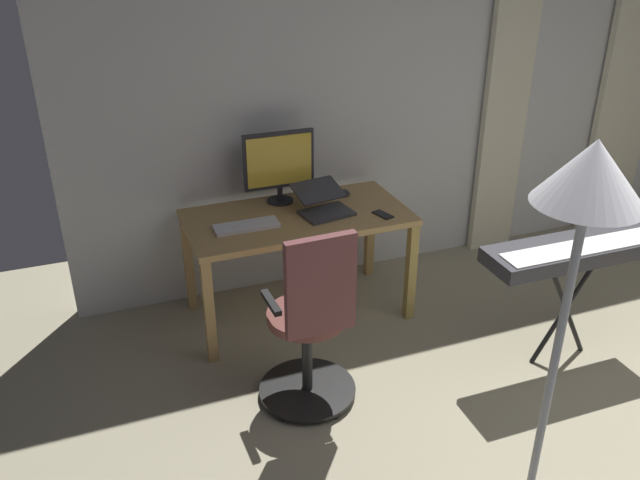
{
  "coord_description": "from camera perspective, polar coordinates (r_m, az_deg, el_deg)",
  "views": [
    {
      "loc": [
        2.51,
        1.38,
        2.52
      ],
      "look_at": [
        1.33,
        -1.7,
        0.86
      ],
      "focal_mm": 36.78,
      "sensor_mm": 36.0,
      "label": 1
    }
  ],
  "objects": [
    {
      "name": "curtain_right_panel",
      "position": [
        5.29,
        15.82,
        10.91
      ],
      "size": [
        0.37,
        0.06,
        2.33
      ],
      "primitive_type": "cube",
      "color": "beige",
      "rests_on": "ground"
    },
    {
      "name": "computer_monitor",
      "position": [
        4.37,
        -3.59,
        6.71
      ],
      "size": [
        0.48,
        0.18,
        0.49
      ],
      "color": "#232328",
      "rests_on": "desk"
    },
    {
      "name": "computer_mouse",
      "position": [
        4.57,
        2.19,
        4.15
      ],
      "size": [
        0.06,
        0.1,
        0.04
      ],
      "primitive_type": "ellipsoid",
      "color": "#232328",
      "rests_on": "desk"
    },
    {
      "name": "computer_keyboard",
      "position": [
        4.11,
        -6.41,
        1.21
      ],
      "size": [
        0.41,
        0.14,
        0.02
      ],
      "primitive_type": "cube",
      "color": "silver",
      "rests_on": "desk"
    },
    {
      "name": "cell_phone_face_up",
      "position": [
        4.27,
        5.49,
        2.21
      ],
      "size": [
        0.11,
        0.16,
        0.01
      ],
      "primitive_type": "cube",
      "rotation": [
        0.0,
        0.0,
        0.29
      ],
      "color": "black",
      "rests_on": "desk"
    },
    {
      "name": "desk",
      "position": [
        4.31,
        -1.96,
        1.1
      ],
      "size": [
        1.45,
        0.74,
        0.75
      ],
      "color": "#AD884F",
      "rests_on": "ground"
    },
    {
      "name": "curtain_left_panel",
      "position": [
        6.06,
        25.08,
        11.34
      ],
      "size": [
        0.53,
        0.06,
        2.33
      ],
      "primitive_type": "cube",
      "color": "beige",
      "rests_on": "ground"
    },
    {
      "name": "floor_lamp",
      "position": [
        2.16,
        21.76,
        0.86
      ],
      "size": [
        0.34,
        0.34,
        1.93
      ],
      "color": "black",
      "rests_on": "ground"
    },
    {
      "name": "laptop",
      "position": [
        4.28,
        0.29,
        3.1
      ],
      "size": [
        0.37,
        0.38,
        0.17
      ],
      "rotation": [
        0.0,
        0.0,
        0.16
      ],
      "color": "#333338",
      "rests_on": "desk"
    },
    {
      "name": "piano_keyboard",
      "position": [
        4.09,
        21.48,
        -0.99
      ],
      "size": [
        1.14,
        0.34,
        0.81
      ],
      "rotation": [
        0.0,
        0.0,
        -0.01
      ],
      "color": "black",
      "rests_on": "ground"
    },
    {
      "name": "back_room_partition",
      "position": [
        5.01,
        9.99,
        13.66
      ],
      "size": [
        5.42,
        0.1,
        2.84
      ],
      "primitive_type": "cube",
      "color": "silver",
      "rests_on": "ground"
    },
    {
      "name": "office_chair",
      "position": [
        3.56,
        -0.75,
        -7.57
      ],
      "size": [
        0.56,
        0.56,
        1.11
      ],
      "rotation": [
        0.0,
        0.0,
        3.17
      ],
      "color": "black",
      "rests_on": "ground"
    }
  ]
}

